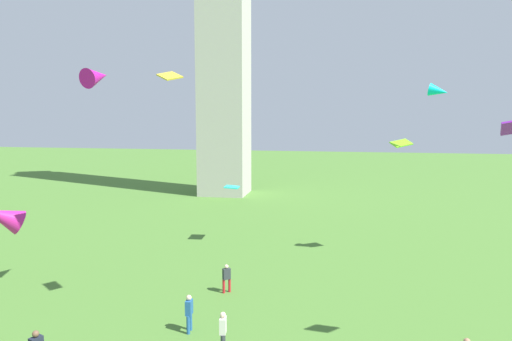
# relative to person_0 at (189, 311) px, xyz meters

# --- Properties ---
(person_0) EXTENTS (0.28, 0.54, 1.75)m
(person_0) POSITION_rel_person_0_xyz_m (0.00, 0.00, 0.00)
(person_0) COLOR #235693
(person_0) RESTS_ON ground_plane
(person_3) EXTENTS (0.32, 0.54, 1.75)m
(person_3) POSITION_rel_person_0_xyz_m (1.97, -1.52, -0.00)
(person_3) COLOR #2D3338
(person_3) RESTS_ON ground_plane
(person_4) EXTENTS (0.48, 0.45, 1.60)m
(person_4) POSITION_rel_person_0_xyz_m (0.53, 4.98, -0.09)
(person_4) COLOR red
(person_4) RESTS_ON ground_plane
(kite_flying_0) EXTENTS (1.20, 1.62, 0.21)m
(kite_flying_0) POSITION_rel_person_0_xyz_m (-1.46, 14.92, 3.36)
(kite_flying_0) COLOR #24CBB9
(kite_flying_1) EXTENTS (1.46, 1.19, 1.01)m
(kite_flying_1) POSITION_rel_person_0_xyz_m (12.56, 11.92, 10.30)
(kite_flying_1) COLOR #09DCE1
(kite_flying_3) EXTENTS (2.77, 2.80, 2.24)m
(kite_flying_3) POSITION_rel_person_0_xyz_m (-12.34, 3.83, 3.07)
(kite_flying_3) COLOR #BD1E82
(kite_flying_4) EXTENTS (1.35, 1.76, 1.24)m
(kite_flying_4) POSITION_rel_person_0_xyz_m (-5.35, 2.37, 10.71)
(kite_flying_4) COLOR #B91490
(kite_flying_5) EXTENTS (1.38, 1.32, 0.53)m
(kite_flying_5) POSITION_rel_person_0_xyz_m (-1.03, 0.92, 10.59)
(kite_flying_5) COLOR gold
(kite_flying_6) EXTENTS (1.54, 1.32, 0.57)m
(kite_flying_6) POSITION_rel_person_0_xyz_m (10.57, 13.25, 6.92)
(kite_flying_6) COLOR #7DE71D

